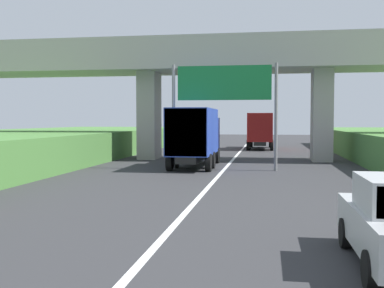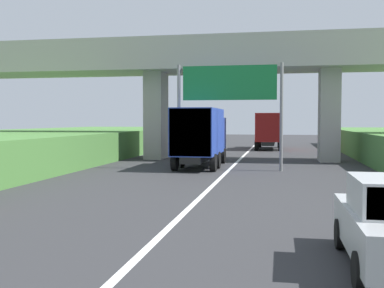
% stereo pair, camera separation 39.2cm
% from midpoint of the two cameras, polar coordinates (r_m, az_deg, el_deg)
% --- Properties ---
extents(lane_centre_stripe, '(0.20, 103.83, 0.01)m').
position_cam_midpoint_polar(lane_centre_stripe, '(25.15, 3.19, -3.42)').
color(lane_centre_stripe, white).
rests_on(lane_centre_stripe, ground).
extents(overpass_bridge, '(40.00, 4.80, 8.39)m').
position_cam_midpoint_polar(overpass_bridge, '(33.14, 4.68, 9.17)').
color(overpass_bridge, '#ADA89E').
rests_on(overpass_bridge, ground).
extents(overhead_highway_sign, '(5.88, 0.18, 5.89)m').
position_cam_midpoint_polar(overhead_highway_sign, '(26.19, 3.48, 6.46)').
color(overhead_highway_sign, slate).
rests_on(overhead_highway_sign, ground).
extents(truck_red, '(2.44, 7.30, 3.44)m').
position_cam_midpoint_polar(truck_red, '(45.80, 8.06, 1.81)').
color(truck_red, black).
rests_on(truck_red, ground).
extents(truck_blue, '(2.44, 7.30, 3.44)m').
position_cam_midpoint_polar(truck_blue, '(27.70, 0.01, 1.16)').
color(truck_blue, black).
rests_on(truck_blue, ground).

